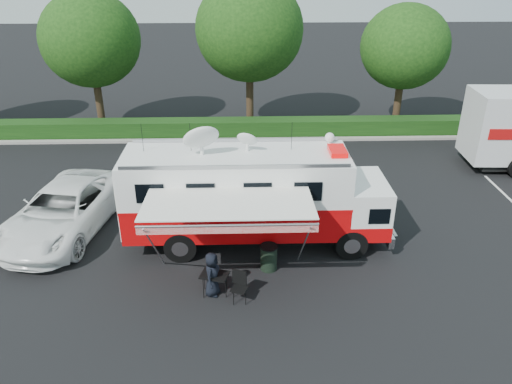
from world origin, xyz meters
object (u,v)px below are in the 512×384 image
white_suv (68,231)px  trash_bin (269,257)px  command_truck (254,196)px  folding_table (215,276)px

white_suv → trash_bin: bearing=-9.4°
command_truck → white_suv: (-7.44, 1.08, -2.00)m
white_suv → folding_table: size_ratio=6.54×
folding_table → white_suv: bearing=145.5°
folding_table → trash_bin: trash_bin is taller
folding_table → trash_bin: 2.27m
command_truck → trash_bin: 2.38m
command_truck → folding_table: 3.62m
command_truck → white_suv: 7.78m
trash_bin → command_truck: bearing=104.7°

